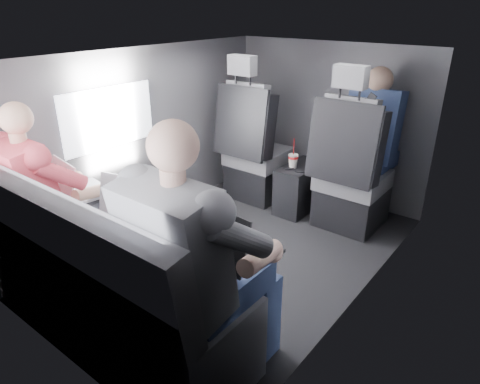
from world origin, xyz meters
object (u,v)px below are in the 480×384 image
Objects in this scene: laptop_silver at (149,210)px; laptop_white at (78,187)px; center_console at (300,188)px; soda_cup at (293,160)px; passenger_rear_left at (52,199)px; laptop_black at (230,243)px; front_seat_right at (350,180)px; rear_bench at (105,288)px; front_seat_left at (254,156)px; passenger_front_right at (373,129)px; passenger_rear_right at (199,262)px.

laptop_white is at bearing -176.06° from laptop_silver.
soda_cup is at bearing -108.55° from center_console.
laptop_silver is 0.62m from passenger_rear_left.
laptop_silver is 0.55m from laptop_black.
front_seat_right is 3.68× the size of laptop_white.
rear_bench is 3.68× the size of laptop_silver.
front_seat_right is at bearing 75.03° from laptop_silver.
front_seat_right is 1.61m from laptop_black.
laptop_black is (1.13, 0.04, 0.01)m from laptop_white.
rear_bench is 4.08× the size of laptop_black.
passenger_rear_left is at bearing -93.55° from front_seat_left.
passenger_rear_left is at bearing -106.85° from soda_cup.
passenger_rear_left is (-0.59, -0.21, -0.02)m from laptop_silver.
laptop_silver is (0.02, 0.30, 0.33)m from rear_bench.
front_seat_right is 3.22× the size of laptop_black.
front_seat_right is 2.64× the size of center_console.
front_seat_left is 1.07× the size of passenger_rear_left.
laptop_white is (-1.01, -1.64, 0.23)m from front_seat_right.
passenger_front_right reaches higher than laptop_black.
laptop_silver is 1.11× the size of laptop_black.
rear_bench reaches higher than soda_cup.
soda_cup is 0.63× the size of laptop_black.
center_console is 0.76m from passenger_front_right.
passenger_rear_left is at bearing 179.93° from passenger_rear_right.
laptop_white is (-0.56, 0.26, 0.32)m from rear_bench.
front_seat_left is 1.00× the size of front_seat_right.
front_seat_left is 0.49m from center_console.
laptop_silver is (0.05, -1.55, 0.17)m from soda_cup.
passenger_front_right is at bearing 24.22° from center_console.
laptop_black reaches higher than soda_cup.
passenger_front_right reaches higher than laptop_white.
center_console is at bearing 5.07° from front_seat_left.
front_seat_left is 2.91× the size of laptop_silver.
passenger_rear_left is 1.14m from passenger_rear_right.
rear_bench is at bearing -151.46° from laptop_black.
soda_cup is (-0.48, -0.05, 0.06)m from front_seat_right.
soda_cup is at bearing -149.36° from passenger_front_right.
front_seat_right is 0.49m from center_console.
front_seat_right is 2.08m from passenger_rear_left.
laptop_white reaches higher than center_console.
laptop_silver is at bearing -179.51° from laptop_black.
center_console is 0.38× the size of passenger_rear_right.
passenger_rear_left reaches higher than laptop_white.
soda_cup is at bearing 73.15° from passenger_rear_left.
passenger_rear_right is at bearing -60.31° from front_seat_left.
laptop_white is at bearing -108.51° from center_console.
rear_bench reaches higher than laptop_silver.
center_console is 0.30× the size of rear_bench.
front_seat_left is at bearing 173.73° from soda_cup.
soda_cup is (-0.03, -0.09, 0.26)m from center_console.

